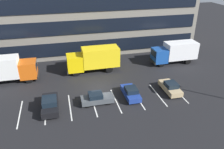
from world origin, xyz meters
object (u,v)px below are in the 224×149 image
at_px(box_truck_yellow_all, 94,58).
at_px(sedan_navy, 131,92).
at_px(box_truck_orange, 6,69).
at_px(sedan_tan, 170,87).
at_px(sedan_black, 50,104).
at_px(box_truck_blue, 175,52).
at_px(sedan_charcoal, 97,98).

height_order(box_truck_yellow_all, sedan_navy, box_truck_yellow_all).
bearing_deg(box_truck_orange, sedan_tan, -20.92).
bearing_deg(sedan_navy, box_truck_yellow_all, 109.91).
height_order(sedan_black, sedan_tan, sedan_black).
distance_m(box_truck_orange, sedan_black, 10.27).
distance_m(box_truck_yellow_all, sedan_black, 11.30).
bearing_deg(box_truck_yellow_all, sedan_tan, -45.28).
relative_size(box_truck_blue, sedan_tan, 1.92).
bearing_deg(sedan_charcoal, box_truck_orange, 143.34).
relative_size(box_truck_orange, sedan_tan, 2.01).
bearing_deg(sedan_navy, sedan_charcoal, -175.82).
xyz_separation_m(box_truck_blue, sedan_navy, (-10.48, -8.58, -1.32)).
height_order(sedan_black, sedan_charcoal, sedan_black).
bearing_deg(sedan_charcoal, box_truck_yellow_all, 82.08).
distance_m(sedan_navy, sedan_charcoal, 4.38).
bearing_deg(sedan_black, box_truck_orange, 124.47).
distance_m(box_truck_blue, sedan_charcoal, 17.36).
xyz_separation_m(sedan_navy, sedan_black, (-9.83, -0.37, 0.09)).
relative_size(box_truck_blue, sedan_navy, 1.96).
distance_m(box_truck_blue, box_truck_yellow_all, 13.61).
bearing_deg(box_truck_yellow_all, box_truck_orange, -177.22).
distance_m(box_truck_orange, sedan_charcoal, 14.06).
bearing_deg(box_truck_yellow_all, sedan_black, -126.67).
bearing_deg(sedan_black, box_truck_yellow_all, 53.33).
xyz_separation_m(box_truck_yellow_all, sedan_navy, (3.13, -8.63, -1.44)).
relative_size(box_truck_yellow_all, sedan_charcoal, 2.07).
distance_m(box_truck_blue, sedan_black, 22.22).
relative_size(box_truck_yellow_all, sedan_black, 1.83).
xyz_separation_m(box_truck_blue, sedan_tan, (-5.05, -8.59, -1.31)).
distance_m(sedan_navy, sedan_tan, 5.43).
height_order(box_truck_yellow_all, sedan_black, box_truck_yellow_all).
xyz_separation_m(box_truck_orange, sedan_charcoal, (11.22, -8.35, -1.42)).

